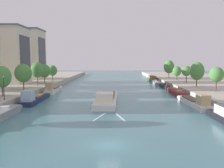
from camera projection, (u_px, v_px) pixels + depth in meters
The scene contains 25 objects.
ground_plane at pixel (109, 145), 26.69m from camera, with size 400.00×400.00×0.00m, color teal.
quay_left at pixel (3, 86), 81.68m from camera, with size 36.00×170.00×1.74m, color #B7AD9E.
quay_right at pixel (222, 86), 80.96m from camera, with size 36.00×170.00×1.74m, color #B7AD9E.
barge_midriver at pixel (107, 98), 53.68m from camera, with size 5.19×21.98×3.18m.
wake_behind_barge at pixel (110, 117), 39.96m from camera, with size 5.60×5.97×0.03m.
moored_boat_left_midway at pixel (34, 98), 54.26m from camera, with size 3.23×15.51×3.28m.
moored_boat_left_second at pixel (53, 89), 70.68m from camera, with size 2.66×13.48×3.40m.
moored_boat_right_far at pixel (195, 102), 49.52m from camera, with size 2.82×15.72×3.13m.
moored_boat_right_lone at pixel (176, 92), 66.84m from camera, with size 2.51×13.85×2.40m.
moored_boat_right_end at pixel (165, 87), 81.18m from camera, with size 2.14×11.95×2.23m.
moored_boat_right_downstream at pixel (156, 83), 95.21m from camera, with size 2.77×13.92×2.24m.
moored_boat_right_gap_after at pixel (152, 79), 109.86m from camera, with size 2.89×15.10×2.53m.
tree_left_end_of_row at pixel (2, 77), 51.81m from camera, with size 4.00×4.00×6.74m.
tree_left_third at pixel (23, 73), 63.26m from camera, with size 4.53×4.53×7.01m.
tree_left_distant at pixel (37, 70), 73.47m from camera, with size 4.15×4.15×7.33m.
tree_left_second at pixel (44, 71), 81.33m from camera, with size 4.12×4.12×6.65m.
tree_left_past_mid at pixel (52, 71), 92.30m from camera, with size 3.71×3.71×6.05m.
tree_right_end_of_row at pixel (216, 75), 59.11m from camera, with size 3.65×3.65×6.33m.
tree_right_past_mid at pixel (197, 71), 71.30m from camera, with size 4.37×4.37×7.48m.
tree_right_far at pixel (186, 71), 83.73m from camera, with size 3.46×3.46×5.99m.
tree_right_midway at pixel (177, 71), 94.83m from camera, with size 3.49×3.49×5.59m.
tree_right_by_lamp at pixel (169, 67), 106.86m from camera, with size 4.68×4.68×8.05m.
lamppost_left_bank at pixel (4, 87), 47.00m from camera, with size 0.28×0.28×4.78m.
building_left_tall at pixel (3, 55), 81.47m from camera, with size 16.17×12.22×19.80m.
building_left_corner at pixel (24, 54), 100.37m from camera, with size 16.22×12.52×21.22m.
Camera 1 is at (0.63, -25.84, 9.68)m, focal length 37.37 mm.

